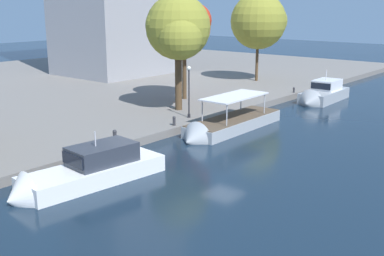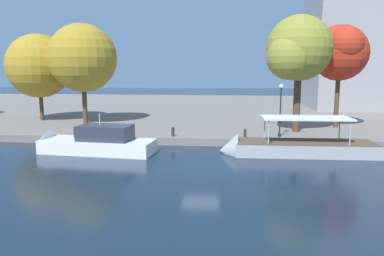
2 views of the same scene
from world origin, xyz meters
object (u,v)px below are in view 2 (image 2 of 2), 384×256
Objects in this scene: motor_yacht_1 at (90,145)px; tree_3 at (341,51)px; tree_5 at (82,59)px; tree_0 at (39,67)px; lamp_post at (280,106)px; tour_boat_2 at (291,150)px; mooring_bollard_2 at (173,131)px; tree_2 at (296,50)px; mooring_bollard_0 at (245,133)px.

motor_yacht_1 is 25.41m from tree_3.
tree_5 reaches higher than motor_yacht_1.
tree_0 reaches higher than motor_yacht_1.
lamp_post is (15.35, 4.81, 2.77)m from motor_yacht_1.
tree_5 reaches higher than tree_3.
tree_5 reaches higher than tour_boat_2.
tree_3 is at bearing -148.51° from motor_yacht_1.
tour_boat_2 is at bearing -18.51° from mooring_bollard_2.
lamp_post is 0.45× the size of tree_3.
tree_5 is (-26.94, 1.21, -0.61)m from tree_3.
lamp_post is 0.43× the size of tree_2.
tree_2 is at bearing -11.67° from tree_0.
tree_2 is at bearing 17.48° from mooring_bollard_2.
tour_boat_2 is 4.65m from mooring_bollard_0.
tour_boat_2 is 30.17m from tree_0.
mooring_bollard_0 is 3.92m from lamp_post.
tree_3 is at bearing 41.81° from lamp_post.
tour_boat_2 is 1.10× the size of tree_5.
tree_0 is (-26.30, 8.49, 3.45)m from lamp_post.
motor_yacht_1 is 12.89m from mooring_bollard_0.
lamp_post is (3.06, 0.96, 2.26)m from mooring_bollard_0.
tree_3 is at bearing 35.27° from mooring_bollard_0.
tree_0 is 28.51m from tree_2.
mooring_bollard_2 is at bearing -157.72° from tree_3.
tree_2 is (1.18, 6.71, 7.93)m from tour_boat_2.
lamp_post reaches higher than mooring_bollard_2.
lamp_post reaches higher than motor_yacht_1.
tree_5 is (-17.44, 7.93, 6.58)m from mooring_bollard_0.
tree_5 is at bearing 169.13° from tree_2.
tree_2 is 22.49m from tree_5.
motor_yacht_1 is 14.69m from tree_5.
tree_5 is (-11.14, 7.68, 6.55)m from mooring_bollard_2.
mooring_bollard_2 is 0.08× the size of tree_2.
lamp_post is 27.85m from tree_0.
tree_0 is (-16.95, 9.21, 5.68)m from mooring_bollard_2.
tree_5 is at bearing -14.69° from tree_0.
tree_2 reaches higher than mooring_bollard_2.
tree_3 is (21.79, 10.57, 7.70)m from motor_yacht_1.
mooring_bollard_0 is 0.07× the size of tree_2.
tree_0 is (-23.25, 9.45, 5.71)m from mooring_bollard_0.
mooring_bollard_2 is (-6.30, 0.24, 0.03)m from mooring_bollard_0.
mooring_bollard_0 is 0.08× the size of tree_0.
tree_2 is at bearing -150.37° from motor_yacht_1.
mooring_bollard_2 is at bearing -19.54° from tour_boat_2.
tree_3 is (4.86, 3.03, 0.03)m from tree_2.
mooring_bollard_0 is 13.68m from tree_3.
tree_3 reaches higher than tour_boat_2.
motor_yacht_1 is 0.94× the size of tree_2.
tour_boat_2 is 24.71m from tree_5.
mooring_bollard_2 is at bearing -140.00° from motor_yacht_1.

